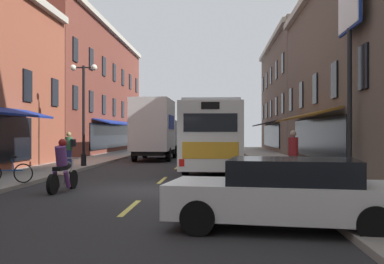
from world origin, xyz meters
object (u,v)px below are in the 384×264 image
billboard_sign (350,30)px  street_lamp_twin (84,110)px  sedan_near (173,145)px  pedestrian_near (69,149)px  transit_bus (215,136)px  sedan_mid (286,193)px  bicycle_near (8,172)px  box_truck (155,130)px  motorcycle_rider (63,169)px  pedestrian_mid (293,154)px

billboard_sign → street_lamp_twin: 13.44m
sedan_near → pedestrian_near: 20.23m
transit_bus → sedan_mid: (1.45, -14.52, -1.01)m
sedan_mid → bicycle_near: size_ratio=2.71×
billboard_sign → box_truck: (-9.13, 13.31, -3.63)m
box_truck → pedestrian_near: (-3.09, -8.47, -0.99)m
motorcycle_rider → bicycle_near: (-2.27, 1.06, -0.21)m
pedestrian_near → motorcycle_rider: bearing=-153.5°
sedan_near → bicycle_near: 27.13m
box_truck → billboard_sign: bearing=-55.5°
motorcycle_rider → street_lamp_twin: (-2.06, 9.07, 2.33)m
bicycle_near → pedestrian_near: 7.02m
pedestrian_mid → street_lamp_twin: size_ratio=0.34×
box_truck → pedestrian_near: 9.08m
box_truck → sedan_near: size_ratio=1.53×
transit_bus → pedestrian_mid: 7.19m
sedan_near → pedestrian_mid: pedestrian_mid is taller
transit_bus → street_lamp_twin: size_ratio=2.32×
box_truck → motorcycle_rider: box_truck is taller
street_lamp_twin → motorcycle_rider: bearing=-77.2°
transit_bus → street_lamp_twin: street_lamp_twin is taller
transit_bus → street_lamp_twin: (-6.77, -0.29, 1.34)m
billboard_sign → sedan_near: size_ratio=1.58×
box_truck → motorcycle_rider: bearing=-92.1°
motorcycle_rider → bicycle_near: motorcycle_rider is taller
billboard_sign → pedestrian_mid: size_ratio=4.08×
transit_bus → box_truck: size_ratio=1.71×
sedan_mid → motorcycle_rider: size_ratio=2.24×
transit_bus → motorcycle_rider: bearing=-116.7°
bicycle_near → transit_bus: bearing=49.9°
billboard_sign → bicycle_near: (-12.02, -2.16, -5.19)m
billboard_sign → bicycle_near: billboard_sign is taller
box_truck → pedestrian_mid: box_truck is taller
bicycle_near → sedan_mid: bearing=-36.5°
box_truck → bicycle_near: (-2.88, -15.47, -1.56)m
sedan_mid → pedestrian_near: size_ratio=2.65×
sedan_near → street_lamp_twin: bearing=-98.4°
pedestrian_near → bicycle_near: bearing=-168.9°
motorcycle_rider → bicycle_near: size_ratio=1.21×
sedan_near → pedestrian_mid: (6.88, -25.22, 0.36)m
sedan_near → sedan_mid: sedan_near is taller
transit_bus → motorcycle_rider: 10.53m
billboard_sign → sedan_mid: size_ratio=1.58×
bicycle_near → street_lamp_twin: size_ratio=0.33×
pedestrian_mid → bicycle_near: bearing=-96.1°
motorcycle_rider → pedestrian_near: (-2.48, 8.06, 0.36)m
pedestrian_near → pedestrian_mid: pedestrian_mid is taller
sedan_mid → bicycle_near: (-8.42, 6.22, -0.19)m
sedan_mid → motorcycle_rider: motorcycle_rider is taller
bicycle_near → pedestrian_near: pedestrian_near is taller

